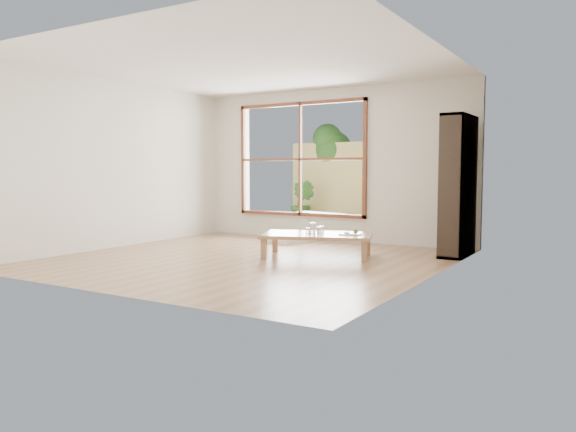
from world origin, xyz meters
name	(u,v)px	position (x,y,z in m)	size (l,w,h in m)	color
ground	(250,259)	(0.00, 0.00, 0.00)	(5.00, 5.00, 0.00)	#A17450
low_table	(317,236)	(0.69, 0.63, 0.29)	(1.70, 1.30, 0.33)	#946748
floor_cushion	(288,240)	(-0.51, 1.83, 0.04)	(0.61, 0.61, 0.09)	white
bookshelf	(458,186)	(2.32, 1.76, 0.98)	(0.32, 0.89, 1.97)	black
glass_tall	(313,228)	(0.64, 0.59, 0.41)	(0.08, 0.08, 0.15)	silver
glass_mid	(319,230)	(0.73, 0.64, 0.38)	(0.07, 0.07, 0.10)	silver
glass_short	(321,229)	(0.70, 0.74, 0.38)	(0.07, 0.07, 0.09)	silver
glass_small	(308,230)	(0.56, 0.61, 0.37)	(0.06, 0.06, 0.08)	silver
food_tray	(351,234)	(1.17, 0.71, 0.35)	(0.27, 0.20, 0.08)	white
deck	(329,232)	(-0.60, 3.56, 0.00)	(2.80, 2.00, 0.05)	#383128
garden_bench	(321,216)	(-0.70, 3.39, 0.33)	(1.20, 0.70, 0.37)	black
bamboo_fence	(351,185)	(-0.60, 4.56, 0.90)	(2.80, 0.06, 1.80)	tan
shrub_right	(384,207)	(0.28, 4.20, 0.49)	(0.85, 0.73, 0.94)	#2C561F
shrub_left	(303,203)	(-1.52, 4.11, 0.51)	(0.54, 0.43, 0.98)	#2C561F
garden_tree	(329,151)	(-1.28, 4.86, 1.63)	(1.04, 0.85, 2.22)	#4C3D2D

